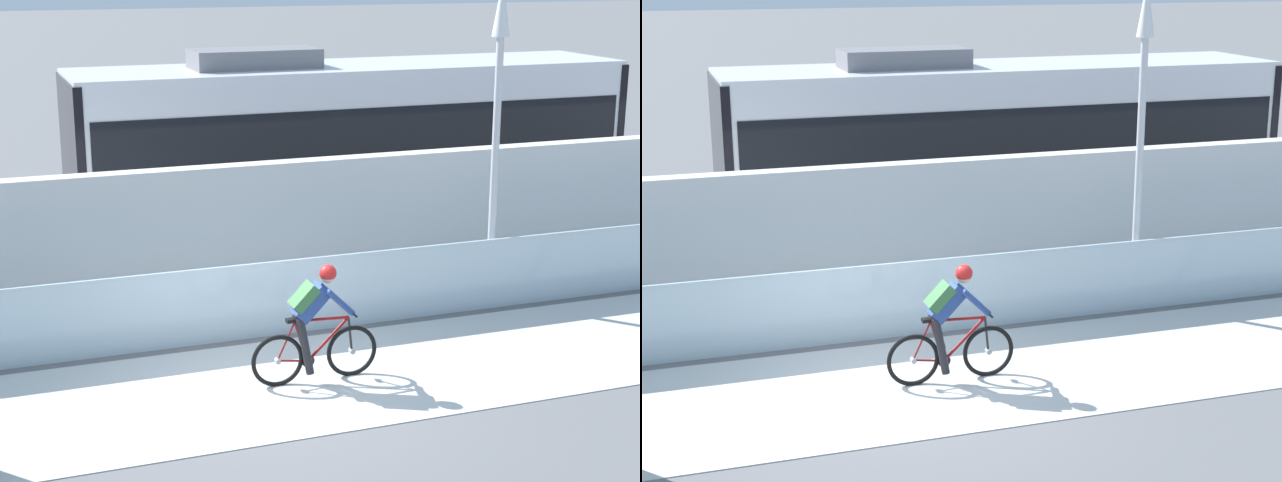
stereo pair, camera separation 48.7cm
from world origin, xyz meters
The scene contains 9 objects.
ground_plane centered at (0.00, 0.00, 0.00)m, with size 200.00×200.00×0.00m, color slate.
bike_path_deck centered at (0.00, 0.00, 0.01)m, with size 32.00×3.20×0.01m, color silver.
glass_parapet centered at (0.00, 1.85, 0.57)m, with size 32.00×0.05×1.15m, color silver.
concrete_barrier_wall centered at (0.00, 3.65, 1.14)m, with size 32.00×0.36×2.27m, color silver.
tram_rail_near centered at (0.00, 6.13, 0.00)m, with size 32.00×0.08×0.01m, color #595654.
tram_rail_far centered at (0.00, 7.57, 0.00)m, with size 32.00×0.08×0.01m, color #595654.
tram centered at (3.88, 6.85, 1.89)m, with size 11.06×2.54×3.81m.
cyclist_on_bike centered at (0.67, 0.00, 0.80)m, with size 1.77×0.58×1.61m.
lamp_post_antenna centered at (4.49, 2.15, 3.29)m, with size 0.28×0.28×5.20m.
Camera 1 is at (-3.64, -12.14, 5.51)m, focal length 58.19 mm.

